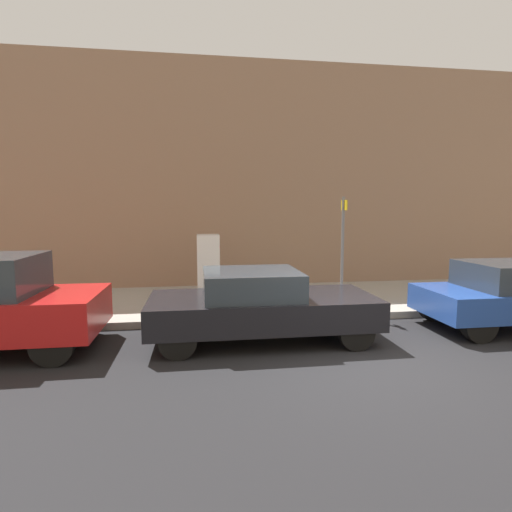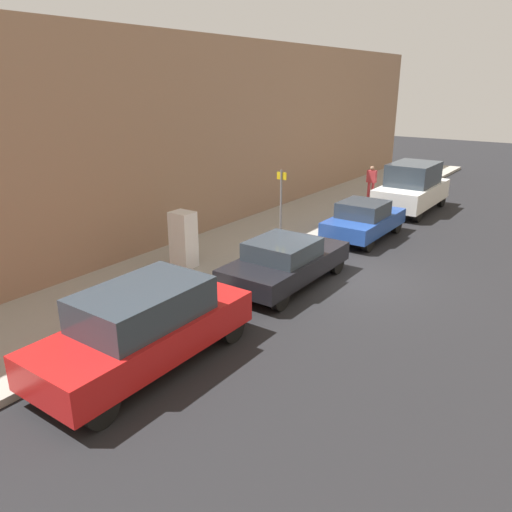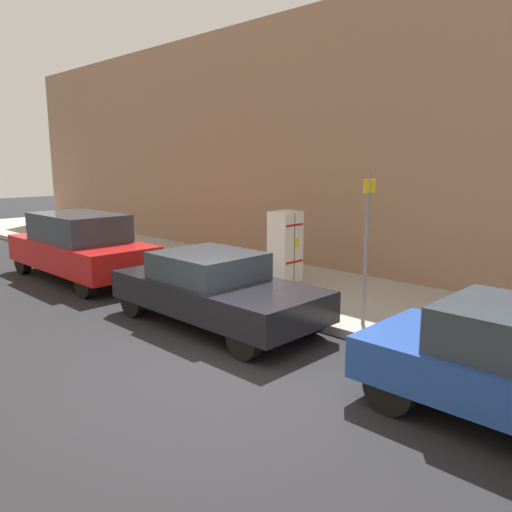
# 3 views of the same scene
# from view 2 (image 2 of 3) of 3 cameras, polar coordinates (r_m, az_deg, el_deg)

# --- Properties ---
(ground_plane) EXTENTS (80.00, 80.00, 0.00)m
(ground_plane) POSITION_cam_2_polar(r_m,az_deg,el_deg) (15.31, 11.08, -2.35)
(ground_plane) COLOR black
(sidewalk_slab) EXTENTS (3.96, 44.00, 0.16)m
(sidewalk_slab) POSITION_cam_2_polar(r_m,az_deg,el_deg) (17.42, -2.19, 0.98)
(sidewalk_slab) COLOR #9E998E
(sidewalk_slab) RESTS_ON ground
(building_facade_near) EXTENTS (2.26, 39.60, 7.13)m
(building_facade_near) POSITION_cam_2_polar(r_m,az_deg,el_deg) (18.70, -10.12, 12.92)
(building_facade_near) COLOR #937056
(building_facade_near) RESTS_ON ground
(discarded_refrigerator) EXTENTS (0.69, 0.59, 1.73)m
(discarded_refrigerator) POSITION_cam_2_polar(r_m,az_deg,el_deg) (15.30, -8.29, 1.87)
(discarded_refrigerator) COLOR white
(discarded_refrigerator) RESTS_ON sidewalk_slab
(manhole_cover) EXTENTS (0.70, 0.70, 0.02)m
(manhole_cover) POSITION_cam_2_polar(r_m,az_deg,el_deg) (13.25, -15.36, -5.43)
(manhole_cover) COLOR #47443F
(manhole_cover) RESTS_ON sidewalk_slab
(street_sign_post) EXTENTS (0.36, 0.07, 2.69)m
(street_sign_post) POSITION_cam_2_polar(r_m,az_deg,el_deg) (16.66, 2.87, 5.77)
(street_sign_post) COLOR slate
(street_sign_post) RESTS_ON sidewalk_slab
(pedestrian_walking_far) EXTENTS (0.45, 0.22, 1.56)m
(pedestrian_walking_far) POSITION_cam_2_polar(r_m,az_deg,el_deg) (24.99, 13.05, 8.46)
(pedestrian_walking_far) COLOR #B73338
(pedestrian_walking_far) RESTS_ON sidewalk_slab
(parked_suv_red) EXTENTS (1.89, 4.80, 1.74)m
(parked_suv_red) POSITION_cam_2_polar(r_m,az_deg,el_deg) (10.41, -12.63, -7.83)
(parked_suv_red) COLOR red
(parked_suv_red) RESTS_ON ground
(parked_sedan_dark) EXTENTS (1.88, 4.34, 1.38)m
(parked_sedan_dark) POSITION_cam_2_polar(r_m,az_deg,el_deg) (14.27, 3.39, -0.59)
(parked_sedan_dark) COLOR black
(parked_sedan_dark) RESTS_ON ground
(parked_hatchback_blue) EXTENTS (1.77, 3.87, 1.43)m
(parked_hatchback_blue) POSITION_cam_2_polar(r_m,az_deg,el_deg) (18.91, 12.24, 4.08)
(parked_hatchback_blue) COLOR #23479E
(parked_hatchback_blue) RESTS_ON ground
(parked_van_white) EXTENTS (2.04, 4.61, 2.16)m
(parked_van_white) POSITION_cam_2_polar(r_m,az_deg,el_deg) (23.57, 17.41, 7.49)
(parked_van_white) COLOR silver
(parked_van_white) RESTS_ON ground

